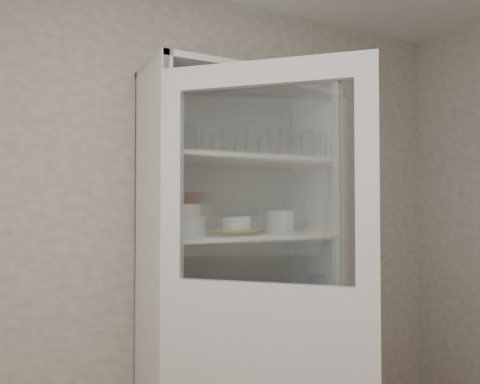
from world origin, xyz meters
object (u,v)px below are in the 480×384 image
goblet_3 (296,147)px  measuring_cups (240,312)px  teal_jar (249,299)px  goblet_2 (258,146)px  yellow_trivet (236,230)px  mug_white (281,302)px  tin_box (285,374)px  cupboard_door (264,340)px  terracotta_bowl (182,198)px  pantry_cabinet (235,293)px  white_ramekin (236,223)px  mug_teal (278,294)px  plate_stack_back (160,230)px  white_canister (166,305)px  goblet_0 (176,138)px  plate_stack_front (182,226)px  glass_platter (236,233)px  cream_bowl (182,210)px  goblet_1 (224,143)px  mug_blue (308,295)px  grey_bowl_stack (281,222)px

goblet_3 → measuring_cups: 1.00m
teal_jar → measuring_cups: (-0.12, -0.12, -0.03)m
goblet_2 → yellow_trivet: bearing=-147.4°
measuring_cups → mug_white: bearing=-8.3°
teal_jar → measuring_cups: size_ratio=1.04×
mug_white → tin_box: bearing=66.6°
cupboard_door → terracotta_bowl: (-0.15, 0.52, 0.57)m
terracotta_bowl → mug_white: size_ratio=2.18×
pantry_cabinet → white_ramekin: size_ratio=14.20×
mug_white → teal_jar: size_ratio=1.12×
terracotta_bowl → mug_teal: 0.82m
white_ramekin → tin_box: size_ratio=0.77×
plate_stack_back → cupboard_door: bearing=-71.5°
terracotta_bowl → mug_white: 0.74m
white_canister → white_ramekin: bearing=-9.4°
white_canister → pantry_cabinet: bearing=6.6°
cupboard_door → measuring_cups: 0.47m
goblet_0 → terracotta_bowl: 0.33m
pantry_cabinet → teal_jar: (0.07, -0.03, -0.03)m
goblet_3 → terracotta_bowl: (-0.75, -0.10, -0.30)m
goblet_2 → tin_box: bearing=-41.5°
cupboard_door → goblet_3: 1.23m
plate_stack_front → terracotta_bowl: bearing=0.0°
yellow_trivet → mug_teal: yellow_trivet is taller
mug_white → teal_jar: 0.19m
goblet_0 → white_canister: bearing=-139.7°
mug_teal → cupboard_door: bearing=-108.4°
glass_platter → mug_teal: bearing=19.2°
mug_teal → white_canister: bearing=-156.9°
terracotta_bowl → measuring_cups: terracotta_bowl is taller
glass_platter → white_ramekin: white_ramekin is taller
pantry_cabinet → cream_bowl: bearing=-165.1°
terracotta_bowl → white_canister: 0.52m
pantry_cabinet → goblet_1: pantry_cabinet is taller
pantry_cabinet → measuring_cups: pantry_cabinet is taller
white_ramekin → mug_teal: white_ramekin is taller
plate_stack_back → cream_bowl: (0.06, -0.13, 0.10)m
pantry_cabinet → glass_platter: 0.35m
pantry_cabinet → mug_blue: pantry_cabinet is taller
plate_stack_front → tin_box: plate_stack_front is taller
plate_stack_front → measuring_cups: plate_stack_front is taller
goblet_1 → goblet_2: goblet_1 is taller
goblet_2 → plate_stack_front: bearing=-166.9°
teal_jar → mug_blue: bearing=-11.0°
pantry_cabinet → goblet_2: pantry_cabinet is taller
goblet_1 → measuring_cups: 0.89m
tin_box → white_canister: bearing=177.7°
terracotta_bowl → cream_bowl: bearing=0.0°
mug_teal → white_canister: white_canister is taller
mug_white → grey_bowl_stack: bearing=75.0°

